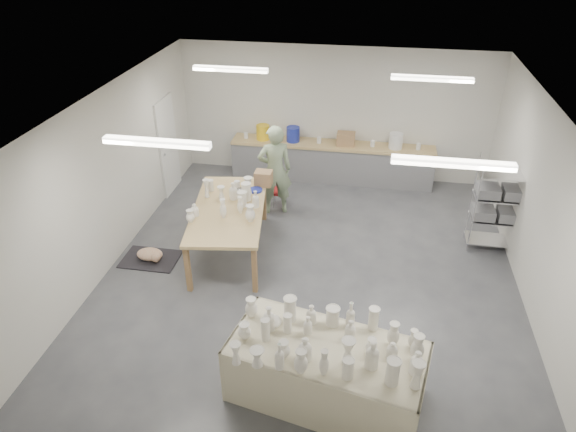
% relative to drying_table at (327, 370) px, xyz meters
% --- Properties ---
extents(room, '(8.00, 8.02, 3.00)m').
position_rel_drying_table_xyz_m(room, '(-0.65, 2.65, 1.59)').
color(room, '#424449').
rests_on(room, ground).
extents(back_counter, '(4.60, 0.60, 1.24)m').
position_rel_drying_table_xyz_m(back_counter, '(-0.56, 6.24, 0.02)').
color(back_counter, tan).
rests_on(back_counter, ground).
extents(wire_shelf, '(0.88, 0.48, 1.80)m').
position_rel_drying_table_xyz_m(wire_shelf, '(2.65, 3.96, 0.45)').
color(wire_shelf, silver).
rests_on(wire_shelf, ground).
extents(drying_table, '(2.59, 1.62, 1.23)m').
position_rel_drying_table_xyz_m(drying_table, '(0.00, 0.00, 0.00)').
color(drying_table, olive).
rests_on(drying_table, ground).
extents(work_table, '(1.57, 2.61, 1.28)m').
position_rel_drying_table_xyz_m(work_table, '(-2.03, 3.10, 0.45)').
color(work_table, tan).
rests_on(work_table, ground).
extents(rug, '(1.00, 0.70, 0.02)m').
position_rel_drying_table_xyz_m(rug, '(-3.45, 2.48, -0.46)').
color(rug, black).
rests_on(rug, ground).
extents(cat, '(0.56, 0.47, 0.20)m').
position_rel_drying_table_xyz_m(cat, '(-3.43, 2.46, -0.35)').
color(cat, white).
rests_on(cat, rug).
extents(potter, '(0.81, 0.66, 1.90)m').
position_rel_drying_table_xyz_m(potter, '(-1.55, 4.58, 0.48)').
color(potter, gray).
rests_on(potter, ground).
extents(red_stool, '(0.40, 0.40, 0.35)m').
position_rel_drying_table_xyz_m(red_stool, '(-1.55, 4.85, -0.15)').
color(red_stool, maroon).
rests_on(red_stool, ground).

